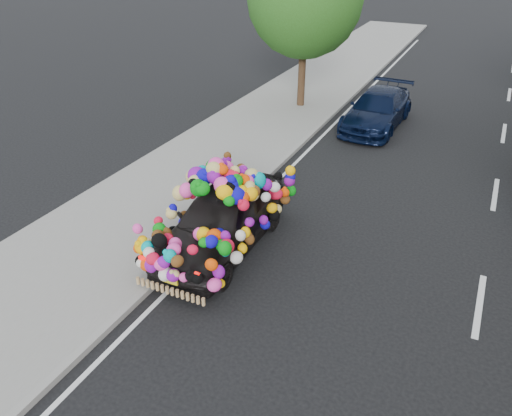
{
  "coord_description": "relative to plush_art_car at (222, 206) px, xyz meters",
  "views": [
    {
      "loc": [
        2.96,
        -8.48,
        6.34
      ],
      "look_at": [
        -1.19,
        0.08,
        0.91
      ],
      "focal_mm": 35.0,
      "sensor_mm": 36.0,
      "label": 1
    }
  ],
  "objects": [
    {
      "name": "ground",
      "position": [
        1.8,
        0.37,
        -1.04
      ],
      "size": [
        100.0,
        100.0,
        0.0
      ],
      "primitive_type": "plane",
      "color": "black",
      "rests_on": "ground"
    },
    {
      "name": "sidewalk",
      "position": [
        -2.5,
        0.37,
        -0.98
      ],
      "size": [
        4.0,
        60.0,
        0.12
      ],
      "primitive_type": "cube",
      "color": "gray",
      "rests_on": "ground"
    },
    {
      "name": "kerb",
      "position": [
        -0.55,
        0.37,
        -0.98
      ],
      "size": [
        0.15,
        60.0,
        0.13
      ],
      "primitive_type": "cube",
      "color": "gray",
      "rests_on": "ground"
    },
    {
      "name": "lane_markings",
      "position": [
        5.4,
        0.37,
        -1.03
      ],
      "size": [
        6.0,
        50.0,
        0.01
      ],
      "primitive_type": null,
      "color": "silver",
      "rests_on": "ground"
    },
    {
      "name": "plush_art_car",
      "position": [
        0.0,
        0.0,
        0.0
      ],
      "size": [
        2.05,
        4.31,
        2.04
      ],
      "rotation": [
        0.0,
        0.0,
        0.01
      ],
      "color": "black",
      "rests_on": "ground"
    },
    {
      "name": "navy_sedan",
      "position": [
        1.2,
        9.1,
        -0.41
      ],
      "size": [
        1.91,
        4.38,
        1.25
      ],
      "primitive_type": "imported",
      "rotation": [
        0.0,
        0.0,
        -0.04
      ],
      "color": "black",
      "rests_on": "ground"
    }
  ]
}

